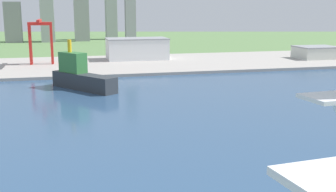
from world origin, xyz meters
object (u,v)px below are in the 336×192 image
container_barge (81,76)px  warehouse_annex (316,52)px  warehouse_main (137,49)px  port_crane_red (40,32)px

container_barge → warehouse_annex: container_barge is taller
warehouse_main → warehouse_annex: 189.32m
port_crane_red → warehouse_annex: port_crane_red is taller
port_crane_red → container_barge: bearing=-76.0°
warehouse_annex → container_barge: bearing=-157.2°
container_barge → port_crane_red: size_ratio=1.16×
port_crane_red → warehouse_annex: 281.56m
container_barge → warehouse_main: (63.68, 142.71, 4.33)m
container_barge → warehouse_annex: 270.09m
container_barge → warehouse_main: 156.33m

